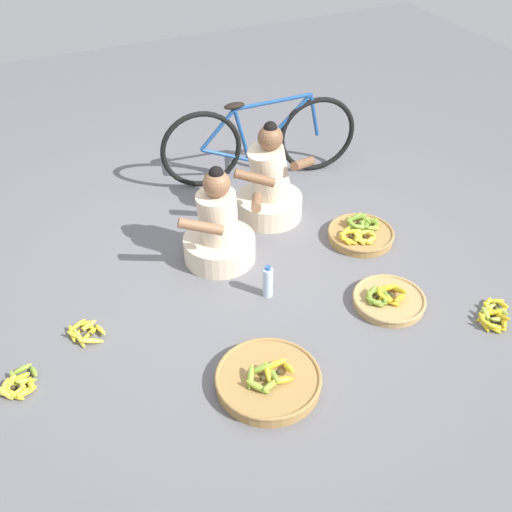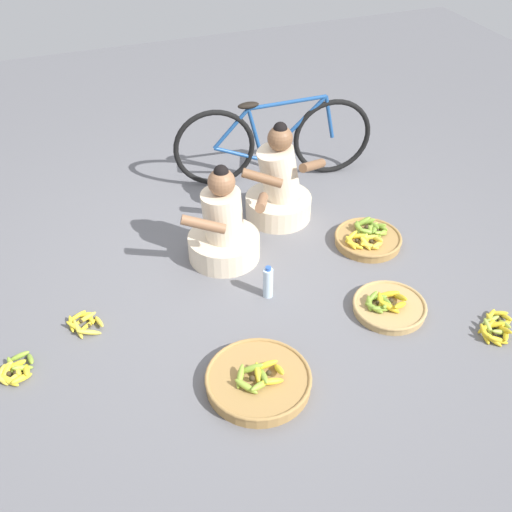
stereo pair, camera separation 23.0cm
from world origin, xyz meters
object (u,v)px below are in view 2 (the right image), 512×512
Objects in this scene: banana_basket_front_left at (258,380)px; loose_bananas_mid_right at (84,323)px; bicycle_leaning at (274,141)px; loose_bananas_front_right at (496,327)px; loose_bananas_near_vendor at (14,371)px; banana_basket_mid_left at (389,306)px; water_bottle at (268,282)px; banana_basket_front_center at (368,238)px; vendor_woman_behind at (279,188)px; vendor_woman_front at (224,230)px.

banana_basket_front_left is 1.22m from loose_bananas_mid_right.
loose_bananas_front_right is (0.62, -2.25, -0.33)m from bicycle_leaning.
banana_basket_front_left is at bearing -24.16° from loose_bananas_near_vendor.
water_bottle is at bearing 148.58° from banana_basket_mid_left.
banana_basket_front_center is at bearing 71.94° from banana_basket_mid_left.
bicycle_leaning is 2.26m from loose_bananas_mid_right.
loose_bananas_front_right is 2.97m from loose_bananas_near_vendor.
bicycle_leaning is at bearing 72.11° from vendor_woman_behind.
banana_basket_front_center is 0.96m from water_bottle.
vendor_woman_front is at bearing 22.80° from loose_bananas_near_vendor.
banana_basket_front_left is 0.79m from water_bottle.
banana_basket_mid_left is 1.96× the size of water_bottle.
vendor_woman_behind is at bearing 63.50° from water_bottle.
banana_basket_front_left is at bearing -115.47° from water_bottle.
loose_bananas_front_right is at bearing -33.70° from water_bottle.
vendor_woman_behind is at bearing -107.89° from bicycle_leaning.
loose_bananas_mid_right is 1.00× the size of water_bottle.
bicycle_leaning is 1.23m from banana_basket_front_center.
banana_basket_mid_left reaches higher than loose_bananas_mid_right.
vendor_woman_front is 0.93× the size of vendor_woman_behind.
water_bottle is at bearing -6.70° from loose_bananas_mid_right.
banana_basket_mid_left reaches higher than loose_bananas_front_right.
banana_basket_mid_left is 1.07m from banana_basket_front_left.
vendor_woman_front is at bearing -148.57° from vendor_woman_behind.
water_bottle is at bearing 4.27° from loose_bananas_near_vendor.
vendor_woman_front is 1.10m from banana_basket_front_center.
loose_bananas_near_vendor is at bearing 166.38° from loose_bananas_front_right.
vendor_woman_front is 0.45× the size of bicycle_leaning.
banana_basket_mid_left is (0.08, -1.85, -0.32)m from bicycle_leaning.
loose_bananas_near_vendor is at bearing -171.01° from banana_basket_front_center.
banana_basket_front_center is at bearing 3.80° from loose_bananas_mid_right.
vendor_woman_behind reaches higher than water_bottle.
loose_bananas_front_right is (0.80, -1.68, -0.23)m from vendor_woman_behind.
loose_bananas_mid_right and loose_bananas_near_vendor have the same top height.
loose_bananas_front_right is at bearing -36.43° from banana_basket_mid_left.
loose_bananas_mid_right is (-2.13, -0.14, -0.02)m from banana_basket_front_center.
vendor_woman_front is 2.44× the size of loose_bananas_front_right.
loose_bananas_near_vendor is (-1.52, -0.64, -0.21)m from vendor_woman_front.
loose_bananas_near_vendor is (-2.27, -1.55, -0.33)m from bicycle_leaning.
bicycle_leaning is at bearing 105.39° from loose_bananas_front_right.
banana_basket_mid_left is 0.81m from water_bottle.
banana_basket_front_center reaches higher than loose_bananas_mid_right.
vendor_woman_front is at bearing -129.32° from bicycle_leaning.
banana_basket_front_left reaches higher than loose_bananas_front_right.
loose_bananas_near_vendor is at bearing -154.72° from vendor_woman_behind.
loose_bananas_near_vendor is at bearing -175.73° from water_bottle.
banana_basket_mid_left is at bearing 15.84° from banana_basket_front_left.
bicycle_leaning is 1.58m from water_bottle.
banana_basket_front_center is (0.49, -0.58, -0.21)m from vendor_woman_behind.
vendor_woman_behind reaches higher than vendor_woman_front.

